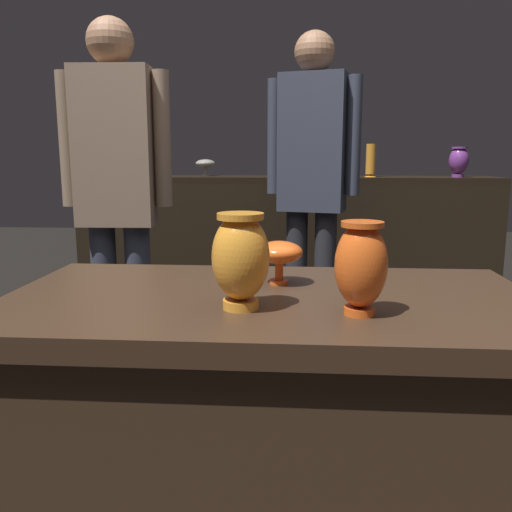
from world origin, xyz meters
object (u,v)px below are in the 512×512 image
vase_left_accent (361,265)px  shelf_vase_right (371,161)px  shelf_vase_far_right (459,161)px  shelf_vase_far_left (121,157)px  vase_tall_behind (279,253)px  shelf_vase_left (205,164)px  visitor_center_back (312,177)px  vase_centerpiece (241,257)px  shelf_vase_center (286,170)px  visitor_near_left (117,187)px

vase_left_accent → shelf_vase_right: (0.34, 2.31, 0.19)m
shelf_vase_far_right → shelf_vase_far_left: shelf_vase_far_left is taller
vase_tall_behind → shelf_vase_far_left: bearing=117.4°
shelf_vase_left → visitor_center_back: visitor_center_back is taller
vase_centerpiece → shelf_vase_left: (-0.47, 2.37, 0.16)m
shelf_vase_left → vase_centerpiece: bearing=-78.9°
shelf_vase_left → visitor_center_back: (0.66, -0.74, -0.06)m
vase_centerpiece → vase_left_accent: 0.24m
shelf_vase_far_left → vase_tall_behind: bearing=-62.6°
shelf_vase_right → shelf_vase_far_left: shelf_vase_far_left is taller
vase_tall_behind → shelf_vase_center: bearing=90.5°
vase_left_accent → shelf_vase_center: size_ratio=1.38×
visitor_near_left → vase_tall_behind: bearing=125.2°
vase_centerpiece → shelf_vase_right: (0.57, 2.28, 0.18)m
vase_left_accent → shelf_vase_far_right: shelf_vase_far_right is taller
shelf_vase_center → visitor_center_back: (0.14, -0.73, -0.02)m
shelf_vase_right → visitor_near_left: size_ratio=0.12×
visitor_center_back → shelf_vase_center: bearing=-64.3°
vase_centerpiece → vase_left_accent: vase_centerpiece is taller
vase_centerpiece → shelf_vase_center: 2.36m
shelf_vase_right → visitor_center_back: visitor_center_back is taller
shelf_vase_far_left → visitor_near_left: size_ratio=0.15×
vase_tall_behind → visitor_near_left: (-0.71, 0.93, 0.11)m
vase_left_accent → visitor_center_back: bearing=91.4°
vase_centerpiece → visitor_near_left: (-0.64, 1.16, 0.08)m
shelf_vase_left → shelf_vase_center: bearing=-1.3°
shelf_vase_left → shelf_vase_far_right: bearing=-4.2°
vase_centerpiece → vase_left_accent: size_ratio=1.06×
vase_centerpiece → shelf_vase_right: size_ratio=0.99×
shelf_vase_far_right → shelf_vase_far_left: 2.08m
vase_left_accent → shelf_vase_center: bearing=94.4°
shelf_vase_left → shelf_vase_far_right: 1.56m
vase_tall_behind → shelf_vase_right: bearing=76.3°
shelf_vase_left → shelf_vase_center: (0.52, -0.01, -0.03)m
vase_centerpiece → vase_tall_behind: 0.24m
vase_centerpiece → shelf_vase_right: 2.36m
vase_centerpiece → shelf_vase_left: bearing=101.1°
vase_left_accent → shelf_vase_far_right: (0.86, 2.28, 0.19)m
shelf_vase_center → vase_tall_behind: bearing=-89.5°
shelf_vase_left → shelf_vase_right: (1.04, -0.09, 0.02)m
shelf_vase_far_right → visitor_near_left: 2.06m
vase_tall_behind → shelf_vase_center: 2.14m
vase_centerpiece → shelf_vase_far_right: 2.52m
shelf_vase_left → shelf_vase_right: shelf_vase_right is taller
vase_centerpiece → visitor_center_back: size_ratio=0.12×
shelf_vase_right → shelf_vase_far_left: bearing=-179.2°
shelf_vase_center → shelf_vase_far_left: shelf_vase_far_left is taller
visitor_near_left → shelf_vase_left: bearing=-100.5°
shelf_vase_left → visitor_center_back: 0.99m
visitor_center_back → vase_centerpiece: bearing=97.7°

